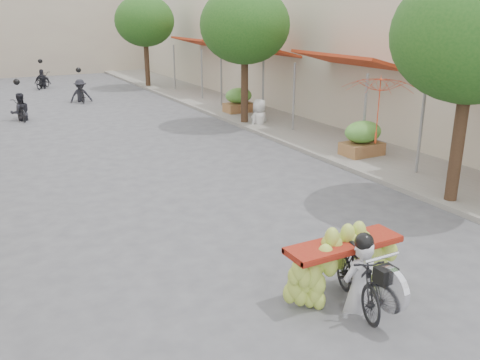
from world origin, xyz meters
name	(u,v)px	position (x,y,z in m)	size (l,w,h in m)	color
sidewalk_right	(266,115)	(7.00, 15.00, 0.06)	(4.00, 60.00, 0.12)	gray
shophouse_row_right	(377,43)	(11.99, 14.00, 3.00)	(9.77, 40.00, 6.00)	#BEB39D
far_building	(21,24)	(0.00, 38.00, 3.50)	(20.00, 6.00, 7.00)	tan
street_tree_near	(473,36)	(5.40, 4.00, 3.78)	(3.40, 3.40, 5.25)	#3A2719
street_tree_mid	(245,26)	(5.40, 14.00, 3.78)	(3.40, 3.40, 5.25)	#3A2719
street_tree_far	(145,21)	(5.40, 26.00, 3.78)	(3.40, 3.40, 5.25)	#3A2719
produce_crate_mid	(363,136)	(6.20, 8.00, 0.71)	(1.20, 0.88, 1.16)	brown
produce_crate_far	(239,98)	(6.20, 16.00, 0.71)	(1.20, 0.88, 1.16)	brown
banana_motorbike	(353,261)	(0.61, 1.79, 0.69)	(2.20, 1.83, 2.07)	black
market_umbrella	(382,75)	(6.14, 7.34, 2.59)	(2.86, 2.86, 1.98)	red
pedestrian	(260,99)	(5.81, 13.52, 1.06)	(1.05, 0.81, 1.89)	silver
bg_motorbike_a	(19,102)	(-2.33, 19.14, 0.77)	(0.83, 1.52, 1.95)	black
bg_motorbike_b	(80,85)	(0.80, 22.58, 0.85)	(1.06, 1.70, 1.95)	black
bg_motorbike_c	(42,75)	(-0.19, 28.51, 0.79)	(1.36, 1.74, 1.95)	black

